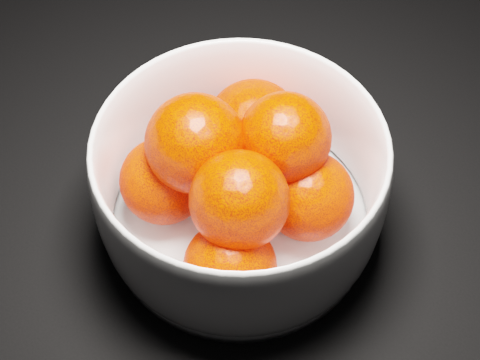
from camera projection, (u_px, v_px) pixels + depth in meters
The scene contains 2 objects.
bowl at pixel (240, 184), 0.57m from camera, with size 0.25×0.25×0.12m.
orange_pile at pixel (240, 172), 0.56m from camera, with size 0.19×0.21×0.13m.
Camera 1 is at (-0.05, -0.02, 0.52)m, focal length 50.00 mm.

